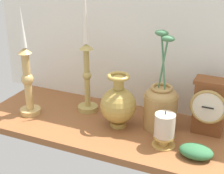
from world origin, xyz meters
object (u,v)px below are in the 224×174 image
object	(u,v)px
mantel_clock	(209,106)
candlestick_tall_left	(87,68)
candlestick_tall_center	(27,77)
brass_vase_bulbous	(118,105)
brass_vase_jar	(161,105)
pillar_candle_front	(164,129)

from	to	relation	value
mantel_clock	candlestick_tall_left	world-z (taller)	candlestick_tall_left
candlestick_tall_center	brass_vase_bulbous	xyz separation A→B (cm)	(33.10, 4.31, -6.00)
mantel_clock	brass_vase_jar	distance (cm)	15.60
candlestick_tall_center	brass_vase_bulbous	distance (cm)	33.91
candlestick_tall_center	brass_vase_bulbous	size ratio (longest dim) A/B	2.08
candlestick_tall_left	brass_vase_jar	distance (cm)	29.39
candlestick_tall_center	mantel_clock	bearing A→B (deg)	11.53
pillar_candle_front	mantel_clock	bearing A→B (deg)	52.01
candlestick_tall_center	brass_vase_jar	bearing A→B (deg)	11.62
mantel_clock	brass_vase_jar	size ratio (longest dim) A/B	0.56
candlestick_tall_center	pillar_candle_front	bearing A→B (deg)	-1.31
brass_vase_jar	candlestick_tall_left	bearing A→B (deg)	177.29
candlestick_tall_center	pillar_candle_front	size ratio (longest dim) A/B	3.27
mantel_clock	pillar_candle_front	distance (cm)	17.81
candlestick_tall_left	pillar_candle_front	world-z (taller)	candlestick_tall_left
mantel_clock	brass_vase_jar	bearing A→B (deg)	-168.74
candlestick_tall_left	candlestick_tall_center	bearing A→B (deg)	-149.02
candlestick_tall_left	brass_vase_jar	size ratio (longest dim) A/B	1.42
mantel_clock	candlestick_tall_center	xyz separation A→B (cm)	(-61.54, -12.56, 4.59)
candlestick_tall_center	pillar_candle_front	xyz separation A→B (cm)	(50.83, -1.16, -8.39)
mantel_clock	candlestick_tall_center	size ratio (longest dim) A/B	0.47
candlestick_tall_left	brass_vase_jar	world-z (taller)	candlestick_tall_left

